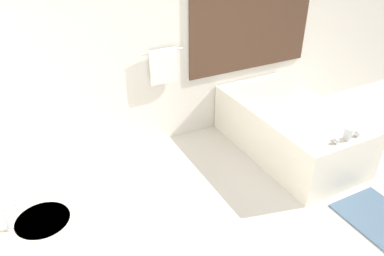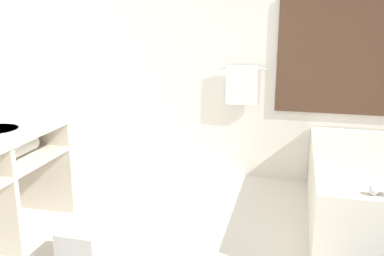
{
  "view_description": "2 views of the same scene",
  "coord_description": "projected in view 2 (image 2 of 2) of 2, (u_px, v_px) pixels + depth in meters",
  "views": [
    {
      "loc": [
        -1.82,
        -1.48,
        2.51
      ],
      "look_at": [
        -0.52,
        1.03,
        0.83
      ],
      "focal_mm": 35.0,
      "sensor_mm": 36.0,
      "label": 1
    },
    {
      "loc": [
        0.25,
        -2.14,
        1.66
      ],
      "look_at": [
        -0.49,
        0.86,
        0.85
      ],
      "focal_mm": 40.0,
      "sensor_mm": 36.0,
      "label": 2
    }
  ],
  "objects": [
    {
      "name": "bathtub",
      "position": [
        373.0,
        189.0,
        3.43
      ],
      "size": [
        0.96,
        1.76,
        0.7
      ],
      "color": "silver",
      "rests_on": "ground_plane"
    },
    {
      "name": "waste_bin",
      "position": [
        83.0,
        246.0,
        2.93
      ],
      "size": [
        0.28,
        0.28,
        0.27
      ],
      "color": "#B2B2B2",
      "rests_on": "ground_plane"
    },
    {
      "name": "wall_back_with_blinds",
      "position": [
        277.0,
        49.0,
        4.23
      ],
      "size": [
        7.4,
        0.13,
        2.7
      ],
      "color": "white",
      "rests_on": "ground_plane"
    }
  ]
}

